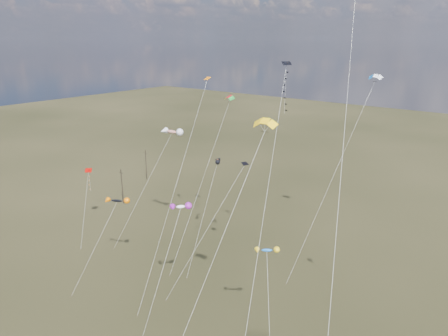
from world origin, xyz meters
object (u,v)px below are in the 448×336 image
Objects in this scene: diamond_black_high at (282,107)px; novelty_black_orange at (117,201)px; utility_pole_far at (146,165)px; utility_pole_near at (122,186)px; parafoil_yellow at (264,123)px.

diamond_black_high is 2.55× the size of novelty_black_orange.
utility_pole_far is 0.62× the size of novelty_black_orange.
utility_pole_far is at bearing 133.65° from novelty_black_orange.
parafoil_yellow is (49.51, -20.80, 23.77)m from utility_pole_near.
parafoil_yellow reaches higher than novelty_black_orange.
novelty_black_orange is (22.51, -17.99, 8.22)m from utility_pole_near.
utility_pole_near is at bearing -60.26° from utility_pole_far.
diamond_black_high is (54.63, -26.56, 23.90)m from utility_pole_far.
diamond_black_high is 29.28m from novelty_black_orange.
utility_pole_far is at bearing 119.74° from utility_pole_near.
utility_pole_near is 1.00× the size of utility_pole_far.
utility_pole_near is at bearing 141.37° from novelty_black_orange.
utility_pole_near is 0.28× the size of parafoil_yellow.
parafoil_yellow is (2.87, -8.23, -0.14)m from diamond_black_high.
novelty_black_orange is at bearing -38.63° from utility_pole_near.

